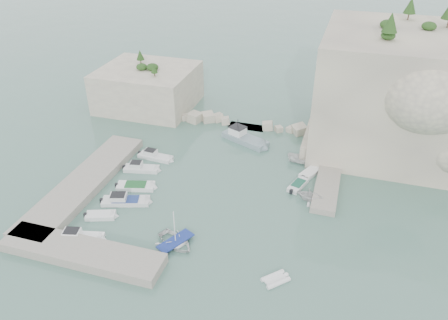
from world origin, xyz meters
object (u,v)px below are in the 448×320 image
(tender_east_c, at_px, (311,173))
(work_boat, at_px, (245,142))
(motorboat_f, at_px, (80,240))
(motorboat_e, at_px, (101,217))
(tender_east_a, at_px, (309,200))
(rowboat, at_px, (176,244))
(tender_east_d, at_px, (301,163))
(motorboat_d, at_px, (126,203))
(tender_east_b, at_px, (298,187))
(motorboat_a, at_px, (156,159))
(motorboat_b, at_px, (142,170))
(inflatable_dinghy, at_px, (275,281))
(motorboat_c, at_px, (136,188))

(tender_east_c, xyz_separation_m, work_boat, (-11.02, 5.98, 0.00))
(motorboat_f, bearing_deg, motorboat_e, 74.83)
(tender_east_a, relative_size, work_boat, 0.41)
(rowboat, distance_m, tender_east_c, 22.53)
(rowboat, bearing_deg, tender_east_c, -5.87)
(motorboat_e, bearing_deg, tender_east_d, 23.01)
(motorboat_d, xyz_separation_m, tender_east_a, (21.77, 7.29, 0.00))
(tender_east_b, distance_m, tender_east_d, 5.92)
(motorboat_e, bearing_deg, tender_east_b, 12.25)
(motorboat_a, xyz_separation_m, motorboat_b, (-0.50, -3.49, 0.00))
(tender_east_a, bearing_deg, motorboat_f, 129.18)
(tender_east_a, height_order, tender_east_c, tender_east_a)
(tender_east_a, xyz_separation_m, work_boat, (-11.61, 12.35, 0.00))
(inflatable_dinghy, height_order, tender_east_d, tender_east_d)
(tender_east_d, relative_size, work_boat, 0.48)
(inflatable_dinghy, height_order, tender_east_b, tender_east_b)
(motorboat_d, relative_size, inflatable_dinghy, 2.24)
(motorboat_f, distance_m, tender_east_a, 27.75)
(tender_east_c, bearing_deg, rowboat, 171.09)
(tender_east_a, relative_size, tender_east_d, 0.86)
(motorboat_f, bearing_deg, tender_east_a, 19.21)
(motorboat_f, xyz_separation_m, tender_east_c, (22.83, 21.25, 0.00))
(rowboat, xyz_separation_m, work_boat, (1.35, 24.80, 0.00))
(motorboat_a, height_order, motorboat_f, same)
(motorboat_d, height_order, motorboat_f, same)
(motorboat_a, xyz_separation_m, motorboat_e, (-0.50, -14.32, 0.00))
(inflatable_dinghy, bearing_deg, tender_east_d, 47.11)
(motorboat_c, bearing_deg, motorboat_b, 91.08)
(motorboat_b, height_order, inflatable_dinghy, motorboat_b)
(motorboat_c, relative_size, rowboat, 1.13)
(tender_east_d, bearing_deg, motorboat_a, 108.90)
(rowboat, height_order, tender_east_c, rowboat)
(tender_east_a, bearing_deg, motorboat_e, 121.46)
(tender_east_c, bearing_deg, motorboat_e, 151.38)
(motorboat_b, bearing_deg, tender_east_b, -5.09)
(motorboat_c, height_order, tender_east_d, tender_east_d)
(tender_east_b, xyz_separation_m, tender_east_d, (-0.54, 5.89, 0.00))
(tender_east_b, bearing_deg, motorboat_b, 114.06)
(motorboat_d, bearing_deg, motorboat_f, -119.93)
(motorboat_c, distance_m, motorboat_f, 10.98)
(motorboat_f, xyz_separation_m, tender_east_a, (23.42, 14.88, 0.00))
(motorboat_d, relative_size, tender_east_b, 1.51)
(motorboat_e, relative_size, work_boat, 0.45)
(motorboat_e, bearing_deg, motorboat_d, 46.69)
(motorboat_c, distance_m, tender_east_a, 22.43)
(tender_east_b, relative_size, tender_east_c, 0.89)
(motorboat_c, height_order, rowboat, rowboat)
(motorboat_f, bearing_deg, inflatable_dinghy, -12.08)
(motorboat_a, distance_m, motorboat_b, 3.53)
(motorboat_a, relative_size, rowboat, 1.18)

